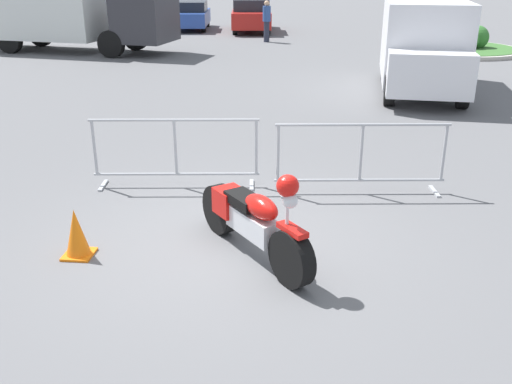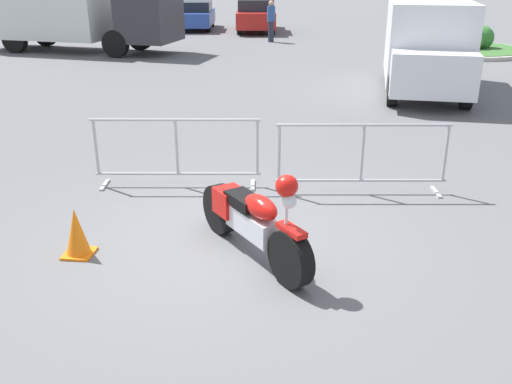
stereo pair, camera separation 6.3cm
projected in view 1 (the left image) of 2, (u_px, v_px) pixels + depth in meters
name	position (u px, v px, depth m)	size (l,w,h in m)	color
ground_plane	(227.00, 243.00, 7.04)	(120.00, 120.00, 0.00)	#5B5B5E
motorcycle	(253.00, 220.00, 6.55)	(1.48, 1.81, 1.23)	black
crowd_barrier_near	(176.00, 152.00, 8.59)	(2.52, 0.68, 1.07)	#9EA0A5
crowd_barrier_far	(361.00, 157.00, 8.35)	(2.52, 0.68, 1.07)	#9EA0A5
box_truck	(61.00, 7.00, 21.32)	(7.97, 3.53, 2.98)	silver
delivery_van	(423.00, 43.00, 14.81)	(2.38, 5.15, 2.31)	silver
parked_car_tan	(70.00, 14.00, 28.84)	(2.18, 4.44, 1.46)	tan
parked_car_black	(128.00, 15.00, 28.35)	(2.08, 4.26, 1.39)	black
parked_car_blue	(191.00, 15.00, 28.62)	(2.05, 4.18, 1.37)	#284799
parked_car_red	(251.00, 15.00, 27.85)	(2.29, 4.67, 1.53)	#B21E19
pedestrian	(267.00, 20.00, 24.10)	(0.39, 0.39, 1.69)	#262838
planter_island	(462.00, 43.00, 21.75)	(4.69, 4.69, 1.24)	#ADA89E
traffic_cone	(76.00, 233.00, 6.63)	(0.34, 0.34, 0.59)	orange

